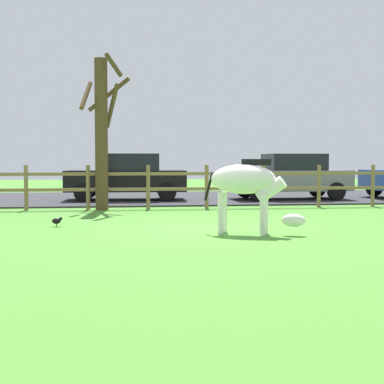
{
  "coord_description": "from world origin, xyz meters",
  "views": [
    {
      "loc": [
        -1.73,
        -10.92,
        1.39
      ],
      "look_at": [
        -0.15,
        0.87,
        0.71
      ],
      "focal_mm": 52.29,
      "sensor_mm": 36.0,
      "label": 1
    }
  ],
  "objects_px": {
    "zebra": "(248,185)",
    "parked_car_grey": "(290,176)",
    "parked_car_black": "(127,176)",
    "crow_on_grass": "(57,221)",
    "bare_tree": "(102,129)"
  },
  "relations": [
    {
      "from": "crow_on_grass",
      "to": "parked_car_black",
      "type": "xyz_separation_m",
      "value": [
        1.59,
        7.15,
        0.72
      ]
    },
    {
      "from": "bare_tree",
      "to": "parked_car_grey",
      "type": "xyz_separation_m",
      "value": [
        6.34,
        2.78,
        -1.41
      ]
    },
    {
      "from": "parked_car_black",
      "to": "parked_car_grey",
      "type": "height_order",
      "value": "same"
    },
    {
      "from": "bare_tree",
      "to": "crow_on_grass",
      "type": "bearing_deg",
      "value": -101.94
    },
    {
      "from": "parked_car_black",
      "to": "zebra",
      "type": "bearing_deg",
      "value": -76.58
    },
    {
      "from": "bare_tree",
      "to": "parked_car_grey",
      "type": "height_order",
      "value": "bare_tree"
    },
    {
      "from": "bare_tree",
      "to": "parked_car_black",
      "type": "xyz_separation_m",
      "value": [
        0.75,
        3.17,
        -1.41
      ]
    },
    {
      "from": "parked_car_grey",
      "to": "zebra",
      "type": "bearing_deg",
      "value": -112.66
    },
    {
      "from": "zebra",
      "to": "parked_car_grey",
      "type": "distance_m",
      "value": 9.07
    },
    {
      "from": "crow_on_grass",
      "to": "parked_car_grey",
      "type": "xyz_separation_m",
      "value": [
        7.18,
        6.75,
        0.72
      ]
    },
    {
      "from": "zebra",
      "to": "crow_on_grass",
      "type": "relative_size",
      "value": 8.41
    },
    {
      "from": "zebra",
      "to": "parked_car_black",
      "type": "relative_size",
      "value": 0.44
    },
    {
      "from": "zebra",
      "to": "parked_car_grey",
      "type": "height_order",
      "value": "parked_car_grey"
    },
    {
      "from": "parked_car_black",
      "to": "crow_on_grass",
      "type": "bearing_deg",
      "value": -102.56
    },
    {
      "from": "zebra",
      "to": "crow_on_grass",
      "type": "xyz_separation_m",
      "value": [
        -3.69,
        1.63,
        -0.8
      ]
    }
  ]
}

